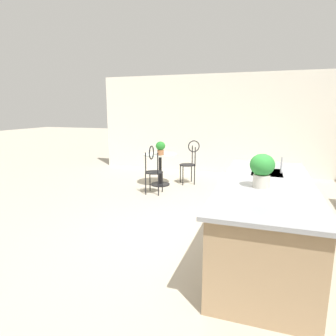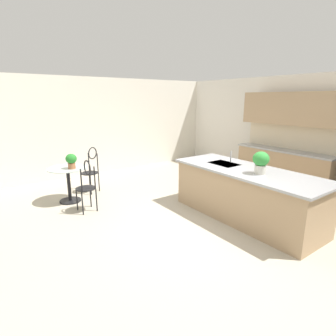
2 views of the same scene
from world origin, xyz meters
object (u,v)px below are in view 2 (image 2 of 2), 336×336
(chair_near_window, at_px, (87,183))
(chair_by_island, at_px, (91,168))
(bistro_table, at_px, (69,181))
(potted_plant_on_table, at_px, (71,160))
(potted_plant_counter_near, at_px, (261,161))

(chair_near_window, height_order, chair_by_island, same)
(bistro_table, xyz_separation_m, potted_plant_on_table, (0.13, 0.06, 0.47))
(bistro_table, relative_size, potted_plant_on_table, 2.60)
(bistro_table, bearing_deg, chair_by_island, 119.95)
(potted_plant_counter_near, bearing_deg, potted_plant_on_table, -142.23)
(bistro_table, height_order, potted_plant_counter_near, potted_plant_counter_near)
(bistro_table, bearing_deg, potted_plant_on_table, 23.91)
(potted_plant_on_table, xyz_separation_m, potted_plant_counter_near, (2.88, 2.23, 0.22))
(bistro_table, height_order, chair_near_window, chair_near_window)
(chair_near_window, relative_size, potted_plant_counter_near, 2.79)
(chair_by_island, relative_size, potted_plant_counter_near, 2.79)
(bistro_table, relative_size, potted_plant_counter_near, 2.14)
(potted_plant_on_table, relative_size, potted_plant_counter_near, 0.82)
(chair_by_island, xyz_separation_m, potted_plant_on_table, (0.49, -0.56, 0.34))
(bistro_table, bearing_deg, potted_plant_counter_near, 37.26)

